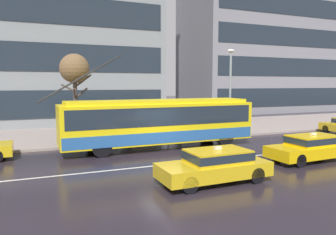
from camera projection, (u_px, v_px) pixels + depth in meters
name	position (u px, v px, depth m)	size (l,w,h in m)	color
ground_plane	(166.00, 158.00, 16.34)	(160.00, 160.00, 0.00)	#262028
sidewalk_slab	(122.00, 132.00, 24.90)	(80.00, 10.00, 0.14)	gray
lane_centre_line	(176.00, 164.00, 15.23)	(72.00, 0.14, 0.01)	silver
trolleybus	(160.00, 121.00, 18.90)	(12.48, 2.72, 5.42)	yellow
taxi_oncoming_far	(311.00, 147.00, 15.85)	(4.56, 1.92, 1.39)	yellow
taxi_oncoming_near	(215.00, 164.00, 12.35)	(4.42, 1.89, 1.39)	gold
bus_shelter	(139.00, 110.00, 22.13)	(3.95, 1.79, 2.45)	gray
pedestrian_at_shelter	(127.00, 114.00, 22.46)	(1.42, 1.42, 1.95)	#24272D
pedestrian_approaching_curb	(106.00, 116.00, 20.70)	(1.24, 1.24, 1.91)	#5A4E48
pedestrian_walking_past	(179.00, 111.00, 23.80)	(1.09, 1.09, 2.01)	#23282A
street_lamp	(230.00, 84.00, 23.39)	(0.60, 0.32, 6.20)	gray
street_tree_bare	(74.00, 70.00, 20.03)	(1.99, 1.86, 5.57)	#4C3E37
office_tower_corner_right	(266.00, 28.00, 45.45)	(23.84, 11.03, 23.60)	gray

